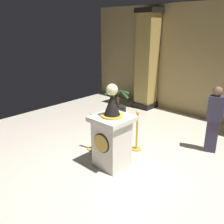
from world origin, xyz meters
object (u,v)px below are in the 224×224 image
stanchion_far (92,137)px  stanchion_near (137,137)px  pedestal_clock (112,136)px  bystander_guest (214,118)px  potted_palm_left (118,110)px

stanchion_far → stanchion_near: bearing=42.0°
pedestal_clock → bystander_guest: pedestal_clock is taller
potted_palm_left → bystander_guest: bystander_guest is taller
stanchion_near → bystander_guest: bearing=40.8°
pedestal_clock → potted_palm_left: bearing=129.1°
stanchion_near → bystander_guest: 1.91m
stanchion_far → potted_palm_left: size_ratio=0.90×
stanchion_near → potted_palm_left: 2.23m
stanchion_near → stanchion_far: bearing=-138.0°
pedestal_clock → bystander_guest: 2.56m
potted_palm_left → pedestal_clock: bearing=-50.9°
stanchion_far → potted_palm_left: (-0.97, 2.07, -0.02)m
stanchion_far → bystander_guest: size_ratio=0.59×
stanchion_near → stanchion_far: stanchion_near is taller
stanchion_near → potted_palm_left: potted_palm_left is taller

